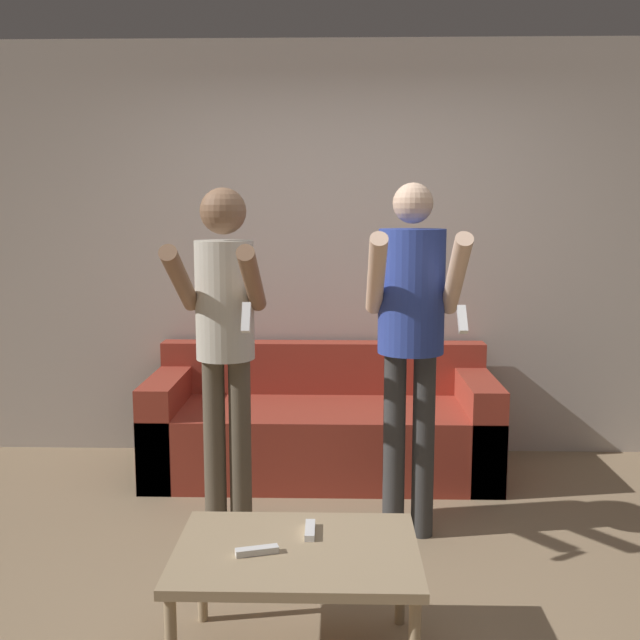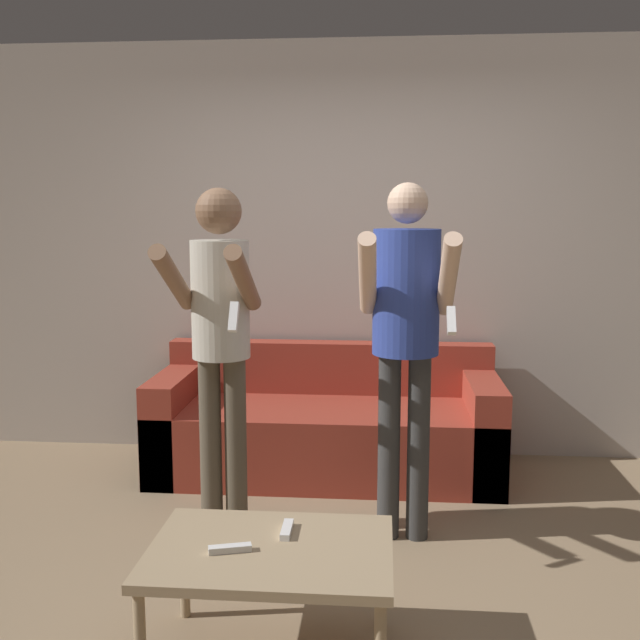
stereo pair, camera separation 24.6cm
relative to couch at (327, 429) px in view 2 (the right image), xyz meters
The scene contains 8 objects.
ground_plane 1.51m from the couch, 83.90° to the right, with size 14.00×14.00×0.00m, color #937A5B.
wall_back 1.18m from the couch, 70.76° to the left, with size 6.40×0.06×2.70m.
couch is the anchor object (origin of this frame).
person_standing_left 1.31m from the couch, 115.77° to the right, with size 0.41×0.67×1.73m.
person_standing_right 1.32m from the couch, 64.07° to the right, with size 0.44×0.62×1.75m.
coffee_table 2.01m from the couch, 91.28° to the right, with size 0.86×0.63×0.44m.
remote_near 2.07m from the couch, 95.00° to the right, with size 0.15×0.08×0.02m.
remote_far 1.89m from the couch, 90.07° to the right, with size 0.04×0.15×0.02m.
Camera 2 is at (0.19, -3.01, 1.63)m, focal length 42.00 mm.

